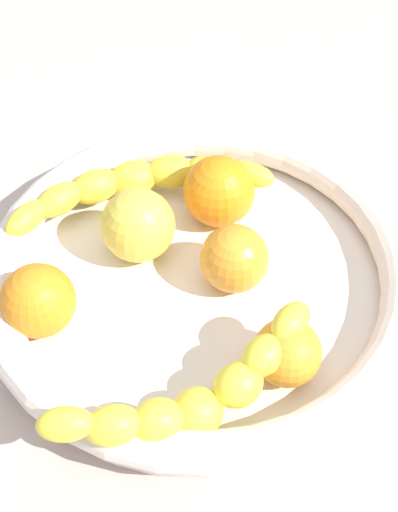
{
  "coord_description": "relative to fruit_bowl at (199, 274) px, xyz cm",
  "views": [
    {
      "loc": [
        8.47,
        36.29,
        50.27
      ],
      "look_at": [
        0.0,
        0.0,
        7.69
      ],
      "focal_mm": 48.96,
      "sensor_mm": 36.0,
      "label": 1
    }
  ],
  "objects": [
    {
      "name": "kitchen_counter",
      "position": [
        0.0,
        0.0,
        -3.95
      ],
      "size": [
        120.0,
        120.0,
        3.0
      ],
      "primitive_type": "cube",
      "color": "#B6A297",
      "rests_on": "ground"
    },
    {
      "name": "banana_draped_left",
      "position": [
        3.36,
        12.5,
        2.43
      ],
      "size": [
        20.92,
        8.43,
        5.93
      ],
      "color": "yellow",
      "rests_on": "fruit_bowl"
    },
    {
      "name": "banana_draped_right",
      "position": [
        3.45,
        -10.44,
        1.55
      ],
      "size": [
        25.11,
        8.37,
        4.09
      ],
      "color": "yellow",
      "rests_on": "fruit_bowl"
    },
    {
      "name": "orange_rear",
      "position": [
        -3.4,
        -6.85,
        2.44
      ],
      "size": [
        6.38,
        6.38,
        6.38
      ],
      "primitive_type": "sphere",
      "color": "orange",
      "rests_on": "fruit_bowl"
    },
    {
      "name": "fruit_bowl",
      "position": [
        0.0,
        0.0,
        0.0
      ],
      "size": [
        35.91,
        35.91,
        4.76
      ],
      "color": "silver",
      "rests_on": "kitchen_counter"
    },
    {
      "name": "apple_yellow",
      "position": [
        4.26,
        -4.36,
        2.42
      ],
      "size": [
        6.35,
        6.35,
        6.35
      ],
      "primitive_type": "sphere",
      "color": "gold",
      "rests_on": "fruit_bowl"
    },
    {
      "name": "orange_front",
      "position": [
        13.1,
        1.58,
        2.18
      ],
      "size": [
        5.87,
        5.87,
        5.87
      ],
      "primitive_type": "sphere",
      "color": "orange",
      "rests_on": "fruit_bowl"
    },
    {
      "name": "orange_mid_right",
      "position": [
        -4.23,
        10.24,
        1.82
      ],
      "size": [
        5.14,
        5.14,
        5.14
      ],
      "primitive_type": "sphere",
      "color": "orange",
      "rests_on": "fruit_bowl"
    },
    {
      "name": "orange_mid_left",
      "position": [
        -2.76,
        0.79,
        2.08
      ],
      "size": [
        5.67,
        5.67,
        5.67
      ],
      "primitive_type": "sphere",
      "color": "orange",
      "rests_on": "fruit_bowl"
    }
  ]
}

